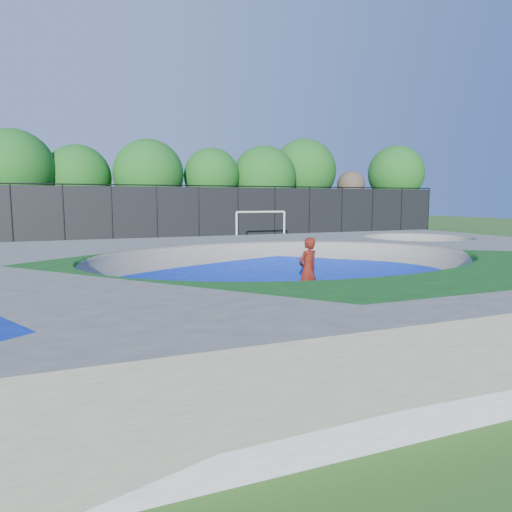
{
  "coord_description": "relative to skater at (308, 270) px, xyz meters",
  "views": [
    {
      "loc": [
        -5.38,
        -11.18,
        2.98
      ],
      "look_at": [
        0.27,
        3.0,
        1.1
      ],
      "focal_mm": 32.0,
      "sensor_mm": 36.0,
      "label": 1
    }
  ],
  "objects": [
    {
      "name": "soccer_goal",
      "position": [
        4.93,
        15.6,
        0.64
      ],
      "size": [
        3.45,
        0.12,
        2.28
      ],
      "color": "white",
      "rests_on": "ground"
    },
    {
      "name": "skater",
      "position": [
        0.0,
        0.0,
        0.0
      ],
      "size": [
        0.8,
        0.65,
        1.9
      ],
      "primitive_type": "imported",
      "rotation": [
        0.0,
        0.0,
        3.46
      ],
      "color": "#A9220D",
      "rests_on": "ground"
    },
    {
      "name": "skate_deck",
      "position": [
        -0.9,
        -0.48,
        -0.2
      ],
      "size": [
        22.0,
        14.0,
        1.5
      ],
      "primitive_type": "cube",
      "color": "gray",
      "rests_on": "ground"
    },
    {
      "name": "fence",
      "position": [
        -0.9,
        20.52,
        1.15
      ],
      "size": [
        48.09,
        0.09,
        4.04
      ],
      "color": "black",
      "rests_on": "ground"
    },
    {
      "name": "treeline",
      "position": [
        -1.03,
        25.38,
        4.18
      ],
      "size": [
        52.43,
        7.62,
        8.57
      ],
      "color": "#442D22",
      "rests_on": "ground"
    },
    {
      "name": "ground",
      "position": [
        -0.9,
        -0.48,
        -0.95
      ],
      "size": [
        120.0,
        120.0,
        0.0
      ],
      "primitive_type": "plane",
      "color": "#2B5918",
      "rests_on": "ground"
    },
    {
      "name": "skateboard",
      "position": [
        0.0,
        0.0,
        -0.93
      ],
      "size": [
        0.81,
        0.39,
        0.05
      ],
      "primitive_type": "cube",
      "rotation": [
        0.0,
        0.0,
        0.23
      ],
      "color": "black",
      "rests_on": "ground"
    }
  ]
}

